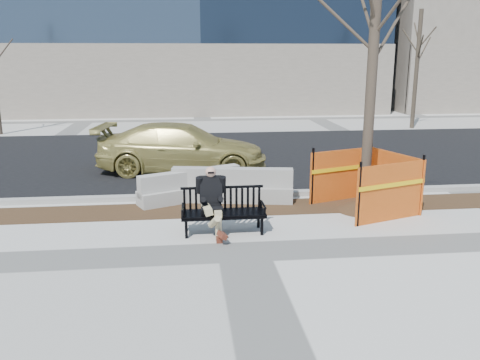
# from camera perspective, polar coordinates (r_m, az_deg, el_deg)

# --- Properties ---
(ground) EXTENTS (120.00, 120.00, 0.00)m
(ground) POSITION_cam_1_polar(r_m,az_deg,el_deg) (9.15, 0.37, -8.16)
(ground) COLOR beige
(ground) RESTS_ON ground
(mulch_strip) EXTENTS (40.00, 1.20, 0.02)m
(mulch_strip) POSITION_cam_1_polar(r_m,az_deg,el_deg) (11.58, -1.13, -3.27)
(mulch_strip) COLOR #47301C
(mulch_strip) RESTS_ON ground
(asphalt_street) EXTENTS (60.00, 10.40, 0.01)m
(asphalt_street) POSITION_cam_1_polar(r_m,az_deg,el_deg) (17.58, -2.98, 2.77)
(asphalt_street) COLOR black
(asphalt_street) RESTS_ON ground
(curb) EXTENTS (60.00, 0.25, 0.12)m
(curb) POSITION_cam_1_polar(r_m,az_deg,el_deg) (12.47, -1.53, -1.72)
(curb) COLOR #9E9B93
(curb) RESTS_ON ground
(bench) EXTENTS (1.71, 0.62, 0.91)m
(bench) POSITION_cam_1_polar(r_m,az_deg,el_deg) (10.09, -1.89, -5.99)
(bench) COLOR black
(bench) RESTS_ON ground
(seated_man) EXTENTS (0.59, 0.97, 1.35)m
(seated_man) POSITION_cam_1_polar(r_m,az_deg,el_deg) (10.12, -3.22, -5.95)
(seated_man) COLOR black
(seated_man) RESTS_ON ground
(tree_fence) EXTENTS (3.48, 3.48, 6.82)m
(tree_fence) POSITION_cam_1_polar(r_m,az_deg,el_deg) (11.87, 13.83, -3.28)
(tree_fence) COLOR orange
(tree_fence) RESTS_ON ground
(sedan) EXTENTS (5.27, 2.77, 1.46)m
(sedan) POSITION_cam_1_polar(r_m,az_deg,el_deg) (15.28, -6.51, 0.94)
(sedan) COLOR #A0934B
(sedan) RESTS_ON ground
(jersey_barrier_left) EXTENTS (2.60, 1.57, 0.75)m
(jersey_barrier_left) POSITION_cam_1_polar(r_m,az_deg,el_deg) (12.34, -5.58, -2.26)
(jersey_barrier_left) COLOR #A4A19A
(jersey_barrier_left) RESTS_ON ground
(jersey_barrier_right) EXTENTS (2.95, 1.06, 0.83)m
(jersey_barrier_right) POSITION_cam_1_polar(r_m,az_deg,el_deg) (12.18, -0.87, -2.42)
(jersey_barrier_right) COLOR gray
(jersey_barrier_right) RESTS_ON ground
(far_tree_left) EXTENTS (2.30, 2.30, 5.72)m
(far_tree_left) POSITION_cam_1_polar(r_m,az_deg,el_deg) (24.74, -25.56, 4.72)
(far_tree_left) COLOR #3F3329
(far_tree_left) RESTS_ON ground
(far_tree_right) EXTENTS (2.33, 2.33, 5.89)m
(far_tree_right) POSITION_cam_1_polar(r_m,az_deg,el_deg) (25.59, 18.92, 5.61)
(far_tree_right) COLOR #463B2D
(far_tree_right) RESTS_ON ground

